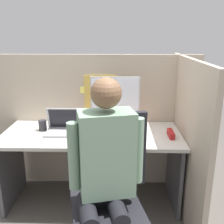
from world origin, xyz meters
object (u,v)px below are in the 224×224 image
Objects in this scene: office_chair at (111,189)px; person at (104,169)px; paper_box at (115,125)px; laptop at (64,128)px; pen_cup at (43,125)px; monitor at (115,100)px; carrot_toy at (76,139)px; stapler at (171,134)px.

person reaches higher than office_chair.
person is at bearing -93.25° from paper_box.
pen_cup is at bearing 163.54° from laptop.
office_chair reaches higher than laptop.
office_chair is (-0.02, -0.76, -0.45)m from monitor.
monitor is at bearing 47.37° from carrot_toy.
monitor reaches higher than paper_box.
carrot_toy is at bearing -54.28° from laptop.
person is 1.02m from pen_cup.
laptop reaches higher than paper_box.
stapler is 0.82m from carrot_toy.
pen_cup is (-0.67, -0.10, 0.02)m from paper_box.
person is (0.27, -0.57, 0.04)m from carrot_toy.
monitor reaches higher than laptop.
paper_box is at bearing 88.82° from office_chair.
pen_cup is at bearing 134.46° from office_chair.
monitor is 0.59m from stapler.
monitor is 1.38× the size of laptop.
pen_cup is at bearing 173.83° from stapler.
carrot_toy is at bearing -35.49° from pen_cup.
laptop is 0.85m from person.
stapler is at bearing -24.40° from paper_box.
paper_box is 2.48× the size of carrot_toy.
monitor is 0.44× the size of office_chair.
office_chair reaches higher than carrot_toy.
laptop is 0.78m from office_chair.
person reaches higher than pen_cup.
pen_cup is at bearing 127.06° from person.
person is at bearing -128.07° from stapler.
laptop is 0.25× the size of person.
office_chair is (-0.02, -0.76, -0.21)m from paper_box.
stapler is 0.77m from office_chair.
paper_box is at bearing 155.60° from stapler.
monitor is 0.94m from person.
laptop is 0.32× the size of office_chair.
pen_cup is (-0.65, 0.66, 0.23)m from office_chair.
stapler is 1.16m from pen_cup.
paper_box is 0.67m from pen_cup.
laptop is 0.23m from carrot_toy.
monitor is at bearing 86.76° from person.
paper_box is at bearing 8.26° from pen_cup.
carrot_toy is at bearing 126.15° from office_chair.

